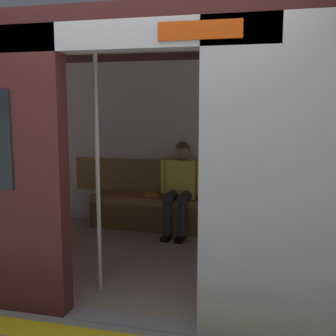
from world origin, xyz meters
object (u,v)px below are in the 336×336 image
Objects in this scene: train_car at (166,113)px; handbag at (218,192)px; grab_pole_far at (205,171)px; bench_seat at (193,207)px; person_seated at (180,182)px; grab_pole_door at (98,168)px; book at (152,194)px.

handbag is (-0.39, -1.20, -1.04)m from train_car.
grab_pole_far is (-0.54, 0.77, -0.47)m from train_car.
handbag is 0.12× the size of grab_pole_far.
person_seated is (0.16, 0.05, 0.33)m from bench_seat.
grab_pole_door is at bearing 80.99° from person_seated.
train_car is at bearing 82.62° from book.
grab_pole_far is at bearing 103.73° from bench_seat.
grab_pole_door is (0.30, 1.90, 0.44)m from person_seated.
bench_seat is 12.57× the size of book.
train_car is at bearing 86.25° from bench_seat.
grab_pole_door is at bearing 76.67° from bench_seat.
book is at bearing 0.28° from handbag.
bench_seat is at bearing 13.55° from handbag.
bench_seat is 1.25× the size of grab_pole_far.
bench_seat is 2.36× the size of person_seated.
train_car is 29.09× the size of book.
grab_pole_far is at bearing 124.95° from train_car.
person_seated is at bearing -71.27° from grab_pole_far.
train_car is 2.31× the size of bench_seat.
grab_pole_far is (-0.15, 1.97, 0.57)m from handbag.
train_car is at bearing 94.66° from person_seated.
book is (0.51, -1.20, -1.11)m from train_car.
person_seated is 5.33× the size of book.
handbag is 2.06m from grab_pole_far.
book is 0.10× the size of grab_pole_door.
handbag is 1.18× the size of book.
book is (0.59, -0.07, 0.12)m from bench_seat.
grab_pole_far is (-0.62, 1.84, 0.44)m from person_seated.
grab_pole_far is at bearing 94.41° from handbag.
person_seated reaches higher than handbag.
person_seated is at bearing 133.25° from book.
book is (0.42, -0.12, -0.21)m from person_seated.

